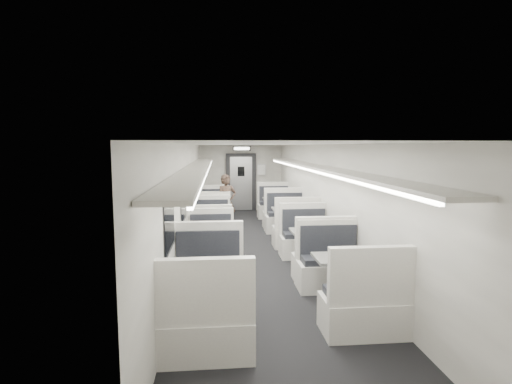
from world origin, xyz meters
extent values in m
cube|color=black|center=(0.00, 0.00, -0.06)|extent=(3.00, 12.00, 0.12)
cube|color=white|center=(0.00, 0.00, 2.46)|extent=(3.00, 12.00, 0.12)
cube|color=silver|center=(0.00, 6.06, 1.20)|extent=(3.00, 0.12, 2.40)
cube|color=silver|center=(0.00, -6.06, 1.20)|extent=(3.00, 0.12, 2.40)
cube|color=silver|center=(-1.56, 0.00, 1.20)|extent=(0.12, 12.00, 2.40)
cube|color=silver|center=(1.56, 0.00, 1.20)|extent=(0.12, 12.00, 2.40)
cube|color=silver|center=(-1.00, 2.80, 0.21)|extent=(1.01, 0.56, 0.43)
cube|color=black|center=(-1.00, 2.83, 0.48)|extent=(0.89, 0.45, 0.10)
cube|color=silver|center=(-1.00, 2.59, 0.76)|extent=(1.01, 0.11, 0.67)
cube|color=silver|center=(-1.00, 4.28, 0.21)|extent=(1.01, 0.56, 0.43)
cube|color=black|center=(-1.00, 4.25, 0.48)|extent=(0.89, 0.45, 0.10)
cube|color=silver|center=(-1.00, 4.49, 0.76)|extent=(1.01, 0.11, 0.67)
cylinder|color=#ACACAE|center=(-1.00, 3.54, 0.33)|extent=(0.10, 0.10, 0.66)
cylinder|color=#ACACAE|center=(-1.00, 3.54, 0.01)|extent=(0.34, 0.34, 0.03)
cube|color=slate|center=(-1.00, 3.54, 0.69)|extent=(0.84, 0.57, 0.04)
cube|color=silver|center=(-1.00, 0.64, 0.20)|extent=(0.96, 0.53, 0.41)
cube|color=black|center=(-1.00, 0.67, 0.45)|extent=(0.85, 0.42, 0.09)
cube|color=silver|center=(-1.00, 0.45, 0.72)|extent=(0.96, 0.11, 0.63)
cube|color=silver|center=(-1.00, 2.05, 0.20)|extent=(0.96, 0.53, 0.41)
cube|color=black|center=(-1.00, 2.02, 0.45)|extent=(0.85, 0.42, 0.09)
cube|color=silver|center=(-1.00, 2.24, 0.72)|extent=(0.96, 0.11, 0.63)
cylinder|color=#ACACAE|center=(-1.00, 1.34, 0.31)|extent=(0.09, 0.09, 0.62)
cylinder|color=#ACACAE|center=(-1.00, 1.34, 0.01)|extent=(0.32, 0.32, 0.03)
cube|color=slate|center=(-1.00, 1.34, 0.66)|extent=(0.79, 0.54, 0.04)
cube|color=silver|center=(-1.00, -1.78, 0.21)|extent=(0.97, 0.54, 0.41)
cube|color=black|center=(-1.00, -1.75, 0.46)|extent=(0.86, 0.43, 0.09)
cube|color=silver|center=(-1.00, -1.98, 0.73)|extent=(0.97, 0.11, 0.64)
cube|color=silver|center=(-1.00, -0.35, 0.21)|extent=(0.97, 0.54, 0.41)
cube|color=black|center=(-1.00, -0.38, 0.46)|extent=(0.86, 0.43, 0.09)
cube|color=silver|center=(-1.00, -0.16, 0.73)|extent=(0.97, 0.11, 0.64)
cylinder|color=#ACACAE|center=(-1.00, -1.07, 0.32)|extent=(0.09, 0.09, 0.63)
cylinder|color=#ACACAE|center=(-1.00, -1.07, 0.01)|extent=(0.33, 0.33, 0.03)
cube|color=slate|center=(-1.00, -1.07, 0.67)|extent=(0.80, 0.55, 0.04)
cube|color=silver|center=(-1.00, -4.26, 0.23)|extent=(1.10, 0.61, 0.47)
cube|color=black|center=(-1.00, -4.23, 0.52)|extent=(0.98, 0.49, 0.10)
cube|color=silver|center=(-1.00, -4.48, 0.83)|extent=(1.10, 0.12, 0.73)
cube|color=silver|center=(-1.00, -2.64, 0.23)|extent=(1.10, 0.61, 0.47)
cube|color=black|center=(-1.00, -2.67, 0.52)|extent=(0.98, 0.49, 0.10)
cube|color=silver|center=(-1.00, -2.42, 0.83)|extent=(1.10, 0.12, 0.73)
cylinder|color=#ACACAE|center=(-1.00, -3.45, 0.36)|extent=(0.10, 0.10, 0.72)
cylinder|color=#ACACAE|center=(-1.00, -3.45, 0.02)|extent=(0.37, 0.37, 0.03)
cube|color=slate|center=(-1.00, -3.45, 0.76)|extent=(0.91, 0.62, 0.04)
cube|color=silver|center=(1.00, 2.73, 0.23)|extent=(1.08, 0.60, 0.46)
cube|color=black|center=(1.00, 2.76, 0.51)|extent=(0.96, 0.48, 0.10)
cube|color=silver|center=(1.00, 2.51, 0.82)|extent=(1.08, 0.12, 0.71)
cube|color=silver|center=(1.00, 4.32, 0.23)|extent=(1.08, 0.60, 0.46)
cube|color=black|center=(1.00, 4.29, 0.51)|extent=(0.96, 0.48, 0.10)
cube|color=silver|center=(1.00, 4.54, 0.82)|extent=(1.08, 0.12, 0.71)
cylinder|color=#ACACAE|center=(1.00, 3.53, 0.35)|extent=(0.10, 0.10, 0.70)
cylinder|color=#ACACAE|center=(1.00, 3.53, 0.02)|extent=(0.37, 0.37, 0.03)
cube|color=slate|center=(1.00, 3.53, 0.74)|extent=(0.90, 0.61, 0.04)
cube|color=silver|center=(1.00, 0.52, 0.24)|extent=(1.11, 0.62, 0.47)
cube|color=black|center=(1.00, 0.55, 0.52)|extent=(0.98, 0.49, 0.10)
cube|color=silver|center=(1.00, 0.29, 0.84)|extent=(1.11, 0.13, 0.73)
cube|color=silver|center=(1.00, 2.15, 0.24)|extent=(1.11, 0.62, 0.47)
cube|color=black|center=(1.00, 2.12, 0.52)|extent=(0.98, 0.49, 0.10)
cube|color=silver|center=(1.00, 2.38, 0.84)|extent=(1.11, 0.13, 0.73)
cylinder|color=#ACACAE|center=(1.00, 1.33, 0.36)|extent=(0.10, 0.10, 0.72)
cylinder|color=#ACACAE|center=(1.00, 1.33, 0.02)|extent=(0.38, 0.38, 0.03)
cube|color=slate|center=(1.00, 1.33, 0.76)|extent=(0.92, 0.63, 0.04)
cube|color=silver|center=(1.00, -1.90, 0.22)|extent=(1.05, 0.58, 0.45)
cube|color=black|center=(1.00, -1.87, 0.49)|extent=(0.93, 0.46, 0.10)
cube|color=silver|center=(1.00, -2.11, 0.79)|extent=(1.05, 0.12, 0.69)
cube|color=silver|center=(1.00, -0.35, 0.22)|extent=(1.05, 0.58, 0.45)
cube|color=black|center=(1.00, -0.38, 0.49)|extent=(0.93, 0.46, 0.10)
cube|color=silver|center=(1.00, -0.14, 0.79)|extent=(1.05, 0.12, 0.69)
cylinder|color=#ACACAE|center=(1.00, -1.13, 0.34)|extent=(0.10, 0.10, 0.68)
cylinder|color=#ACACAE|center=(1.00, -1.13, 0.01)|extent=(0.36, 0.36, 0.03)
cube|color=slate|center=(1.00, -1.13, 0.72)|extent=(0.87, 0.59, 0.04)
cube|color=silver|center=(1.00, -3.90, 0.23)|extent=(1.08, 0.60, 0.46)
cube|color=black|center=(1.00, -3.86, 0.51)|extent=(0.96, 0.48, 0.10)
cube|color=silver|center=(1.00, -4.12, 0.82)|extent=(1.08, 0.12, 0.72)
cube|color=silver|center=(1.00, -2.30, 0.23)|extent=(1.08, 0.60, 0.46)
cube|color=black|center=(1.00, -2.33, 0.51)|extent=(0.96, 0.48, 0.10)
cube|color=silver|center=(1.00, -2.08, 0.82)|extent=(1.08, 0.12, 0.72)
cylinder|color=#ACACAE|center=(1.00, -3.10, 0.35)|extent=(0.10, 0.10, 0.71)
cylinder|color=#ACACAE|center=(1.00, -3.10, 0.02)|extent=(0.37, 0.37, 0.03)
cube|color=slate|center=(1.00, -3.10, 0.75)|extent=(0.90, 0.61, 0.04)
imported|color=black|center=(-0.60, 2.63, 0.78)|extent=(0.67, 0.56, 1.57)
cube|color=black|center=(-1.49, 3.40, 1.35)|extent=(0.02, 1.18, 0.84)
cube|color=black|center=(-1.49, 1.20, 1.35)|extent=(0.02, 1.18, 0.84)
cube|color=black|center=(-1.49, -1.00, 1.35)|extent=(0.02, 1.18, 0.84)
cube|color=black|center=(-1.49, -3.20, 1.35)|extent=(0.02, 1.18, 0.84)
cube|color=silver|center=(-1.26, -0.30, 1.92)|extent=(0.46, 10.40, 0.05)
cube|color=white|center=(-1.06, -0.30, 1.87)|extent=(0.05, 10.20, 0.04)
cube|color=silver|center=(1.26, -0.30, 1.92)|extent=(0.46, 10.40, 0.05)
cube|color=white|center=(1.06, -0.30, 1.87)|extent=(0.05, 10.20, 0.04)
cube|color=black|center=(0.00, 5.94, 1.05)|extent=(1.10, 0.10, 2.10)
cube|color=#ACACAE|center=(0.00, 5.91, 1.00)|extent=(0.80, 0.05, 1.95)
cube|color=black|center=(0.00, 5.87, 1.45)|extent=(0.25, 0.02, 0.35)
cube|color=black|center=(0.00, 5.45, 2.28)|extent=(0.62, 0.10, 0.16)
cube|color=white|center=(0.00, 5.39, 2.28)|extent=(0.54, 0.02, 0.10)
cube|color=white|center=(0.75, 5.92, 1.50)|extent=(0.32, 0.02, 0.40)
camera|label=1|loc=(-0.83, -8.59, 2.36)|focal=28.00mm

